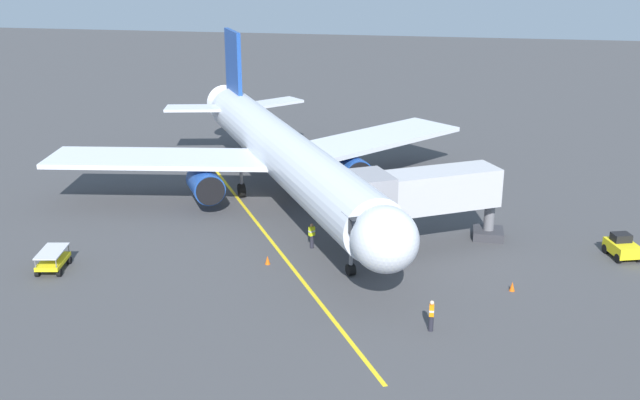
# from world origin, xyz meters

# --- Properties ---
(ground_plane) EXTENTS (220.00, 220.00, 0.00)m
(ground_plane) POSITION_xyz_m (0.00, 0.00, 0.00)
(ground_plane) COLOR #424244
(apron_lead_in_line) EXTENTS (20.14, 34.80, 0.01)m
(apron_lead_in_line) POSITION_xyz_m (-1.96, 7.36, 0.01)
(apron_lead_in_line) COLOR yellow
(apron_lead_in_line) RESTS_ON ground
(airplane) EXTENTS (30.89, 36.60, 11.50)m
(airplane) POSITION_xyz_m (-1.82, 1.11, 4.00)
(airplane) COLOR silver
(airplane) RESTS_ON ground
(jet_bridge) EXTENTS (10.81, 7.70, 5.40)m
(jet_bridge) POSITION_xyz_m (-12.10, 8.22, 3.76)
(jet_bridge) COLOR #B7B7BC
(jet_bridge) RESTS_ON ground
(ground_crew_marshaller) EXTENTS (0.26, 0.41, 1.71)m
(ground_crew_marshaller) POSITION_xyz_m (-13.71, 19.13, 0.89)
(ground_crew_marshaller) COLOR #23232D
(ground_crew_marshaller) RESTS_ON ground
(ground_crew_wing_walker) EXTENTS (0.46, 0.46, 1.71)m
(ground_crew_wing_walker) POSITION_xyz_m (-5.59, 9.31, 0.89)
(ground_crew_wing_walker) COLOR #23232D
(ground_crew_wing_walker) RESTS_ON ground
(baggage_cart_near_nose) EXTENTS (1.95, 2.81, 1.27)m
(baggage_cart_near_nose) POSITION_xyz_m (9.27, 15.55, 0.66)
(baggage_cart_near_nose) COLOR yellow
(baggage_cart_near_nose) RESTS_ON ground
(tug_portside) EXTENTS (2.16, 2.65, 1.50)m
(tug_portside) POSITION_xyz_m (-25.21, 7.28, 0.70)
(tug_portside) COLOR yellow
(tug_portside) RESTS_ON ground
(safety_cone_nose_left) EXTENTS (0.32, 0.32, 0.55)m
(safety_cone_nose_left) POSITION_xyz_m (-18.11, 13.56, 0.28)
(safety_cone_nose_left) COLOR #F2590F
(safety_cone_nose_left) RESTS_ON ground
(safety_cone_nose_right) EXTENTS (0.32, 0.32, 0.55)m
(safety_cone_nose_right) POSITION_xyz_m (-3.37, 12.38, 0.28)
(safety_cone_nose_right) COLOR #F2590F
(safety_cone_nose_right) RESTS_ON ground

